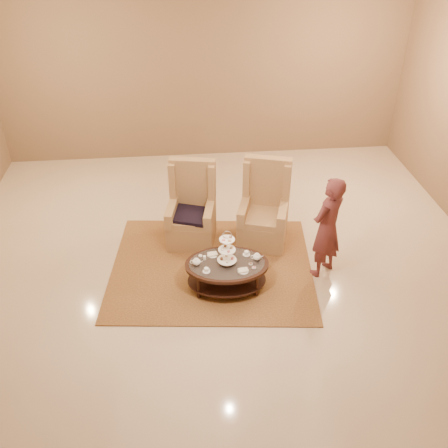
{
  "coord_description": "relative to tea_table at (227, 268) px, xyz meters",
  "views": [
    {
      "loc": [
        -0.54,
        -5.63,
        4.67
      ],
      "look_at": [
        0.03,
        0.2,
        0.74
      ],
      "focal_mm": 40.0,
      "sensor_mm": 36.0,
      "label": 1
    }
  ],
  "objects": [
    {
      "name": "armchair_right",
      "position": [
        0.7,
        1.13,
        0.1
      ],
      "size": [
        0.91,
        0.92,
        1.34
      ],
      "rotation": [
        0.0,
        0.0,
        -0.3
      ],
      "color": "tan",
      "rests_on": "ground"
    },
    {
      "name": "ceiling",
      "position": [
        -0.02,
        0.3,
        -0.35
      ],
      "size": [
        8.0,
        8.0,
        0.02
      ],
      "primitive_type": "cube",
      "color": "white",
      "rests_on": "ground"
    },
    {
      "name": "armchair_left",
      "position": [
        -0.42,
        1.24,
        0.09
      ],
      "size": [
        0.83,
        0.85,
        1.3
      ],
      "rotation": [
        0.0,
        0.0,
        -0.19
      ],
      "color": "tan",
      "rests_on": "ground"
    },
    {
      "name": "tea_table",
      "position": [
        0.0,
        0.0,
        0.0
      ],
      "size": [
        1.18,
        0.84,
        0.96
      ],
      "rotation": [
        0.0,
        0.0,
        -0.04
      ],
      "color": "black",
      "rests_on": "ground"
    },
    {
      "name": "rug",
      "position": [
        -0.18,
        0.46,
        -0.34
      ],
      "size": [
        3.18,
        2.75,
        0.02
      ],
      "rotation": [
        0.0,
        0.0,
        -0.11
      ],
      "color": "olive",
      "rests_on": "ground"
    },
    {
      "name": "person",
      "position": [
        1.42,
        0.21,
        0.42
      ],
      "size": [
        0.67,
        0.64,
        1.55
      ],
      "rotation": [
        0.0,
        0.0,
        3.8
      ],
      "color": "maroon",
      "rests_on": "ground"
    },
    {
      "name": "wall_back",
      "position": [
        -0.02,
        4.3,
        1.4
      ],
      "size": [
        8.0,
        0.04,
        3.5
      ],
      "primitive_type": "cube",
      "color": "#89684A",
      "rests_on": "ground"
    },
    {
      "name": "ground",
      "position": [
        -0.02,
        0.3,
        -0.35
      ],
      "size": [
        8.0,
        8.0,
        0.0
      ],
      "primitive_type": "plane",
      "color": "beige",
      "rests_on": "ground"
    }
  ]
}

